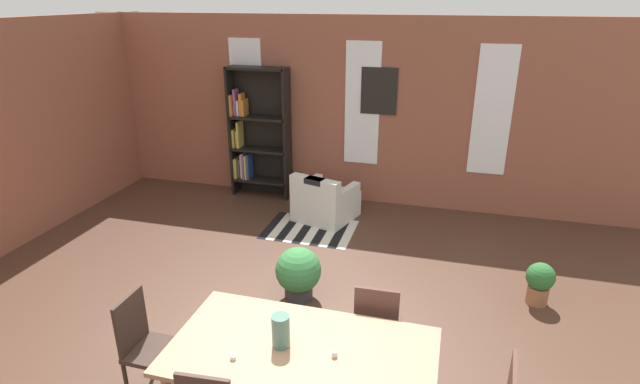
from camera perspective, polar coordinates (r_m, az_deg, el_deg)
The scene contains 17 objects.
ground_plane at distance 4.81m, azimuth -6.48°, elevation -20.65°, with size 11.46×11.46×0.00m, color #4C3124.
back_wall_brick at distance 8.06m, azimuth 4.93°, elevation 9.04°, with size 9.37×0.12×2.96m, color #97533E.
window_pane_0 at distance 8.53m, azimuth -8.35°, elevation 10.62°, with size 0.55×0.02×1.93m, color white.
window_pane_1 at distance 7.96m, azimuth 4.87°, elevation 9.98°, with size 0.55×0.02×1.93m, color white.
window_pane_2 at distance 7.85m, azimuth 19.17°, elevation 8.71°, with size 0.55×0.02×1.93m, color white.
dining_table at distance 3.96m, azimuth -2.09°, elevation -18.36°, with size 2.00×1.08×0.75m.
vase_on_table at distance 3.88m, azimuth -4.51°, elevation -15.59°, with size 0.14×0.14×0.26m, color #4C7266.
tealight_candle_0 at distance 3.87m, azimuth -9.92°, elevation -18.15°, with size 0.04×0.04×0.03m, color silver.
tealight_candle_1 at distance 3.84m, azimuth 1.66°, elevation -18.04°, with size 0.04×0.04×0.04m, color silver.
dining_chair_head_left at distance 4.59m, azimuth -19.36°, elevation -16.05°, with size 0.40×0.40×0.95m.
dining_chair_far_right at distance 4.58m, azimuth 6.54°, elevation -14.89°, with size 0.41×0.41×0.95m.
bookshelf_tall at distance 8.42m, azimuth -7.38°, elevation 6.57°, with size 1.00×0.32×2.17m.
armchair_white at distance 7.61m, azimuth 0.52°, elevation -1.16°, with size 0.99×0.99×0.75m.
potted_plant_by_shelf at distance 6.09m, azimuth 23.88°, elevation -9.38°, with size 0.31×0.31×0.50m.
potted_plant_corner at distance 5.65m, azimuth -2.50°, elevation -9.18°, with size 0.52×0.52×0.62m.
striped_rug at distance 7.37m, azimuth -1.19°, elevation -4.30°, with size 1.30×0.96×0.01m.
framed_picture at distance 7.87m, azimuth 6.78°, elevation 11.41°, with size 0.56×0.03×0.72m, color black.
Camera 1 is at (1.43, -3.27, 3.22)m, focal length 27.92 mm.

